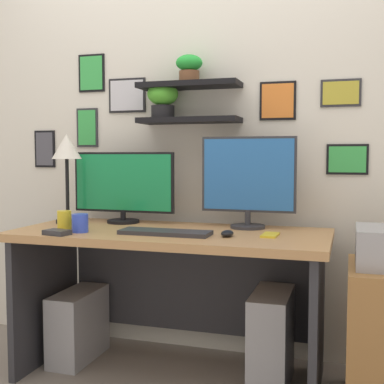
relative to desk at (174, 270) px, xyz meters
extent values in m
plane|color=gray|center=(0.00, -0.05, -0.54)|extent=(8.00, 8.00, 0.00)
cube|color=silver|center=(0.00, 0.39, 0.81)|extent=(4.40, 0.04, 2.70)
cube|color=black|center=(0.00, 0.27, 0.78)|extent=(0.56, 0.20, 0.03)
cube|color=black|center=(0.00, 0.27, 0.97)|extent=(0.56, 0.20, 0.03)
cylinder|color=brown|center=(0.00, 0.27, 1.02)|extent=(0.11, 0.11, 0.06)
ellipsoid|color=green|center=(0.00, 0.27, 1.09)|extent=(0.15, 0.15, 0.09)
cylinder|color=black|center=(-0.16, 0.27, 0.83)|extent=(0.13, 0.13, 0.07)
ellipsoid|color=green|center=(-0.16, 0.27, 0.93)|extent=(0.17, 0.17, 0.13)
cube|color=#2D2D33|center=(0.80, 0.36, 0.91)|extent=(0.21, 0.02, 0.14)
cube|color=gold|center=(0.80, 0.35, 0.91)|extent=(0.18, 0.00, 0.12)
cube|color=black|center=(0.84, 0.36, 0.57)|extent=(0.21, 0.02, 0.16)
cube|color=green|center=(0.84, 0.35, 0.57)|extent=(0.19, 0.00, 0.14)
cube|color=#2D2D33|center=(-0.68, 0.36, 0.76)|extent=(0.14, 0.02, 0.23)
cube|color=green|center=(-0.68, 0.35, 0.76)|extent=(0.12, 0.00, 0.21)
cube|color=black|center=(-0.98, 0.36, 0.63)|extent=(0.14, 0.02, 0.23)
cube|color=#4C4C56|center=(-0.98, 0.35, 0.63)|extent=(0.12, 0.00, 0.21)
cube|color=#2D2D33|center=(0.44, 0.36, 0.56)|extent=(0.23, 0.02, 0.20)
cube|color=orange|center=(0.44, 0.35, 0.56)|extent=(0.21, 0.00, 0.17)
cube|color=black|center=(-0.65, 0.36, 1.08)|extent=(0.17, 0.02, 0.22)
cube|color=green|center=(-0.65, 0.35, 1.08)|extent=(0.15, 0.00, 0.20)
cube|color=black|center=(-0.42, 0.36, 0.94)|extent=(0.23, 0.02, 0.20)
cube|color=silver|center=(-0.42, 0.35, 0.94)|extent=(0.21, 0.00, 0.18)
cube|color=black|center=(0.47, 0.36, 0.88)|extent=(0.19, 0.02, 0.21)
cube|color=orange|center=(0.47, 0.35, 0.88)|extent=(0.17, 0.00, 0.18)
cube|color=tan|center=(0.00, -0.05, 0.19)|extent=(1.57, 0.68, 0.04)
cube|color=#2D2D33|center=(-0.72, -0.05, -0.18)|extent=(0.04, 0.62, 0.71)
cube|color=#2D2D33|center=(0.72, -0.05, -0.18)|extent=(0.04, 0.62, 0.71)
cube|color=#2D2D33|center=(0.00, 0.25, -0.15)|extent=(1.37, 0.02, 0.50)
cylinder|color=black|center=(-0.35, 0.16, 0.22)|extent=(0.18, 0.18, 0.02)
cylinder|color=black|center=(-0.35, 0.16, 0.26)|extent=(0.03, 0.03, 0.06)
cube|color=black|center=(-0.35, 0.17, 0.44)|extent=(0.59, 0.02, 0.33)
cube|color=#198C4C|center=(-0.35, 0.15, 0.44)|extent=(0.57, 0.00, 0.31)
cylinder|color=#2D2D33|center=(0.35, 0.16, 0.22)|extent=(0.18, 0.18, 0.02)
cylinder|color=#2D2D33|center=(0.35, 0.16, 0.27)|extent=(0.03, 0.03, 0.08)
cube|color=#2D2D33|center=(0.35, 0.17, 0.49)|extent=(0.49, 0.02, 0.39)
cube|color=#2866B2|center=(0.35, 0.15, 0.49)|extent=(0.47, 0.00, 0.37)
cube|color=#2D2D33|center=(0.02, -0.17, 0.22)|extent=(0.44, 0.14, 0.02)
ellipsoid|color=black|center=(0.32, -0.15, 0.23)|extent=(0.06, 0.09, 0.03)
cylinder|color=black|center=(-0.64, 0.06, 0.22)|extent=(0.13, 0.13, 0.02)
cylinder|color=black|center=(-0.64, 0.06, 0.40)|extent=(0.02, 0.02, 0.34)
cone|color=white|center=(-0.64, 0.06, 0.64)|extent=(0.16, 0.16, 0.14)
cube|color=yellow|center=(0.50, -0.07, 0.22)|extent=(0.07, 0.14, 0.01)
cylinder|color=blue|center=(-0.41, -0.23, 0.26)|extent=(0.08, 0.08, 0.09)
cylinder|color=yellow|center=(-0.51, -0.20, 0.26)|extent=(0.07, 0.07, 0.10)
cube|color=#2D2D33|center=(-0.47, -0.33, 0.22)|extent=(0.13, 0.10, 0.02)
cube|color=#99999E|center=(-0.56, 0.01, -0.35)|extent=(0.18, 0.40, 0.38)
cube|color=#99999E|center=(0.51, -0.01, -0.30)|extent=(0.18, 0.40, 0.47)
camera|label=1|loc=(0.86, -2.44, 0.59)|focal=47.81mm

